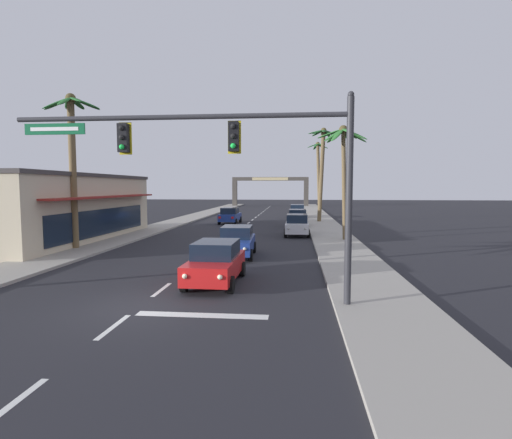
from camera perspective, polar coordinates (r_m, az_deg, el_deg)
name	(u,v)px	position (r m, az deg, el deg)	size (l,w,h in m)	color
ground_plane	(139,307)	(13.73, -16.21, -11.81)	(220.00, 220.00, 0.00)	#232328
sidewalk_right	(331,235)	(32.56, 10.53, -2.11)	(3.20, 110.00, 0.14)	#9E998E
sidewalk_left	(141,232)	(34.85, -15.96, -1.77)	(3.20, 110.00, 0.14)	#9E998E
lane_markings	(238,235)	(32.23, -2.55, -2.23)	(4.28, 86.97, 0.01)	silver
traffic_signal_mast	(236,155)	(12.95, -2.80, 9.14)	(10.95, 0.41, 6.75)	#2D2D33
sedan_lead_at_stop_bar	(216,262)	(16.22, -5.71, -6.01)	(2.00, 4.47, 1.68)	red
sedan_third_in_queue	(237,241)	(22.35, -2.72, -3.07)	(2.08, 4.50, 1.68)	navy
sedan_oncoming_far	(230,215)	(42.60, -3.68, 0.58)	(2.05, 4.49, 1.68)	navy
sedan_parked_nearest_kerb	(297,225)	(32.15, 5.81, -0.74)	(1.98, 4.46, 1.68)	silver
sedan_parked_mid_kerb	(297,218)	(39.21, 5.86, 0.22)	(2.03, 4.48, 1.68)	silver
sedan_parked_far_kerb	(297,211)	(49.91, 5.83, 1.16)	(1.97, 4.46, 1.68)	#4C515B
palm_left_second	(72,147)	(26.92, -24.49, 9.28)	(3.32, 3.38, 9.39)	brown
palm_right_second	(344,153)	(29.13, 12.25, 9.20)	(3.54, 3.70, 8.11)	brown
palm_right_third	(322,161)	(44.22, 9.30, 8.10)	(3.29, 3.33, 10.14)	brown
palm_right_farthest	(318,169)	(59.37, 8.80, 6.99)	(3.05, 3.02, 10.31)	brown
storefront_strip_left	(54,208)	(32.00, -26.61, 1.51)	(8.29, 17.17, 4.75)	beige
town_gateway_arch	(270,187)	(80.21, 2.01, 4.61)	(15.08, 0.90, 5.79)	#423D38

